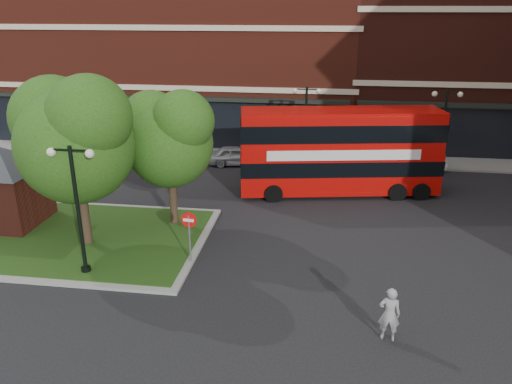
# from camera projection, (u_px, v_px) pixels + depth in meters

# --- Properties ---
(ground) EXTENTS (120.00, 120.00, 0.00)m
(ground) POSITION_uv_depth(u_px,v_px,m) (229.00, 287.00, 17.92)
(ground) COLOR black
(ground) RESTS_ON ground
(pavement_far) EXTENTS (44.00, 3.00, 0.12)m
(pavement_far) POSITION_uv_depth(u_px,v_px,m) (275.00, 156.00, 33.19)
(pavement_far) COLOR slate
(pavement_far) RESTS_ON ground
(terrace_far_left) EXTENTS (26.00, 12.00, 14.00)m
(terrace_far_left) POSITION_uv_depth(u_px,v_px,m) (184.00, 39.00, 38.73)
(terrace_far_left) COLOR maroon
(terrace_far_left) RESTS_ON ground
(terrace_far_right) EXTENTS (18.00, 12.00, 16.00)m
(terrace_far_right) POSITION_uv_depth(u_px,v_px,m) (483.00, 28.00, 35.55)
(terrace_far_right) COLOR #471911
(terrace_far_right) RESTS_ON ground
(traffic_island) EXTENTS (12.60, 7.60, 0.15)m
(traffic_island) POSITION_uv_depth(u_px,v_px,m) (61.00, 236.00, 21.70)
(traffic_island) COLOR gray
(traffic_island) RESTS_ON ground
(kiosk) EXTENTS (6.51, 6.51, 3.60)m
(kiosk) POSITION_uv_depth(u_px,v_px,m) (2.00, 177.00, 22.22)
(kiosk) COLOR #471911
(kiosk) RESTS_ON traffic_island
(tree_island_west) EXTENTS (5.40, 4.71, 7.21)m
(tree_island_west) POSITION_uv_depth(u_px,v_px,m) (73.00, 134.00, 19.46)
(tree_island_west) COLOR #2D2116
(tree_island_west) RESTS_ON ground
(tree_island_east) EXTENTS (4.46, 3.90, 6.29)m
(tree_island_east) POSITION_uv_depth(u_px,v_px,m) (168.00, 135.00, 21.58)
(tree_island_east) COLOR #2D2116
(tree_island_east) RESTS_ON ground
(lamp_island) EXTENTS (1.72, 0.36, 5.00)m
(lamp_island) POSITION_uv_depth(u_px,v_px,m) (77.00, 205.00, 17.81)
(lamp_island) COLOR black
(lamp_island) RESTS_ON ground
(lamp_far_left) EXTENTS (1.72, 0.36, 5.00)m
(lamp_far_left) POSITION_uv_depth(u_px,v_px,m) (306.00, 123.00, 30.11)
(lamp_far_left) COLOR black
(lamp_far_left) RESTS_ON ground
(lamp_far_right) EXTENTS (1.72, 0.36, 5.00)m
(lamp_far_right) POSITION_uv_depth(u_px,v_px,m) (443.00, 127.00, 29.08)
(lamp_far_right) COLOR black
(lamp_far_right) RESTS_ON ground
(bus) EXTENTS (10.62, 4.11, 3.96)m
(bus) POSITION_uv_depth(u_px,v_px,m) (340.00, 146.00, 26.04)
(bus) COLOR #B60A07
(bus) RESTS_ON ground
(woman) EXTENTS (0.68, 0.48, 1.77)m
(woman) POSITION_uv_depth(u_px,v_px,m) (389.00, 314.00, 14.86)
(woman) COLOR gray
(woman) RESTS_ON ground
(car_silver) EXTENTS (3.75, 1.91, 1.22)m
(car_silver) POSITION_uv_depth(u_px,v_px,m) (237.00, 156.00, 31.44)
(car_silver) COLOR #B3B7BB
(car_silver) RESTS_ON ground
(car_white) EXTENTS (4.84, 2.09, 1.55)m
(car_white) POSITION_uv_depth(u_px,v_px,m) (406.00, 157.00, 30.52)
(car_white) COLOR white
(car_white) RESTS_ON ground
(no_entry_sign) EXTENTS (0.61, 0.11, 2.19)m
(no_entry_sign) POSITION_uv_depth(u_px,v_px,m) (189.00, 228.00, 18.99)
(no_entry_sign) COLOR slate
(no_entry_sign) RESTS_ON ground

